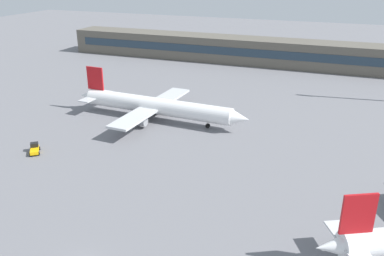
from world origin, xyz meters
TOP-DOWN VIEW (x-y plane):
  - ground_plane at (0.00, 40.00)m, footprint 400.00×400.00m
  - terminal_building at (0.00, 113.69)m, footprint 154.46×12.13m
  - airplane_mid at (-13.00, 48.92)m, footprint 43.67×30.45m
  - baggage_tug_yellow at (-27.28, 24.36)m, footprint 3.40×3.76m

SIDE VIEW (x-z plane):
  - ground_plane at x=0.00m, z-range 0.00..0.00m
  - baggage_tug_yellow at x=-27.28m, z-range -0.08..1.67m
  - airplane_mid at x=-13.00m, z-range -2.10..8.68m
  - terminal_building at x=0.00m, z-range 0.00..9.00m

